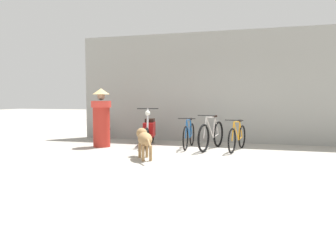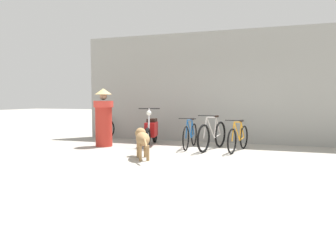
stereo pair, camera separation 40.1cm
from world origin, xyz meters
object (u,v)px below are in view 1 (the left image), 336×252
object	(u,v)px
motorcycle	(149,131)
person_in_robes	(101,117)
bicycle_0	(189,135)
bicycle_1	(211,135)
spare_tire_left	(102,128)
stray_dog	(144,139)
bicycle_2	(237,138)

from	to	relation	value
motorcycle	person_in_robes	bearing A→B (deg)	-78.47
bicycle_0	bicycle_1	distance (m)	0.64
bicycle_0	person_in_robes	distance (m)	2.47
person_in_robes	spare_tire_left	bearing A→B (deg)	-45.25
stray_dog	motorcycle	bearing A→B (deg)	-13.86
motorcycle	stray_dog	bearing A→B (deg)	3.23
stray_dog	spare_tire_left	distance (m)	4.02
motorcycle	stray_dog	size ratio (longest dim) A/B	1.68
person_in_robes	motorcycle	bearing A→B (deg)	-137.80
stray_dog	person_in_robes	bearing A→B (deg)	21.83
spare_tire_left	bicycle_2	bearing A→B (deg)	-16.70
bicycle_2	spare_tire_left	world-z (taller)	bicycle_2
bicycle_1	stray_dog	size ratio (longest dim) A/B	1.56
bicycle_2	bicycle_1	bearing A→B (deg)	-81.17
person_in_robes	bicycle_0	bearing A→B (deg)	-151.39
bicycle_2	person_in_robes	world-z (taller)	person_in_robes
spare_tire_left	motorcycle	bearing A→B (deg)	-28.53
bicycle_1	stray_dog	bearing A→B (deg)	-23.23
bicycle_1	spare_tire_left	distance (m)	4.07
stray_dog	bicycle_1	bearing A→B (deg)	-65.32
bicycle_2	spare_tire_left	xyz separation A→B (m)	(-4.51, 1.35, 0.01)
stray_dog	person_in_robes	xyz separation A→B (m)	(-1.77, 1.40, 0.37)
bicycle_2	motorcycle	distance (m)	2.47
motorcycle	stray_dog	world-z (taller)	motorcycle
motorcycle	bicycle_1	bearing A→B (deg)	70.58
bicycle_0	spare_tire_left	xyz separation A→B (m)	(-3.22, 1.21, -0.00)
bicycle_0	stray_dog	distance (m)	1.95
bicycle_2	person_in_robes	distance (m)	3.72
motorcycle	bicycle_0	bearing A→B (deg)	72.45
bicycle_2	stray_dog	bearing A→B (deg)	-36.88
bicycle_2	motorcycle	xyz separation A→B (m)	(-2.46, 0.24, 0.09)
stray_dog	spare_tire_left	bearing A→B (deg)	10.61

